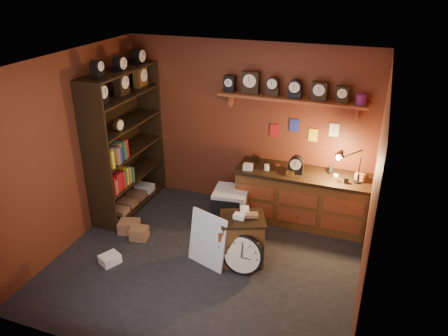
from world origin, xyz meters
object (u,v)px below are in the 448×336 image
low_cabinet (242,237)px  shelving_unit (123,136)px  workbench (302,195)px  big_round_clock (243,255)px

low_cabinet → shelving_unit: bearing=138.5°
shelving_unit → workbench: shelving_unit is taller
workbench → low_cabinet: (-0.56, -1.26, -0.11)m
big_round_clock → workbench: bearing=72.9°
workbench → big_round_clock: (-0.47, -1.52, -0.20)m
shelving_unit → big_round_clock: size_ratio=4.60×
workbench → big_round_clock: size_ratio=3.64×
low_cabinet → big_round_clock: low_cabinet is taller
shelving_unit → big_round_clock: (2.33, -1.02, -0.98)m
big_round_clock → shelving_unit: bearing=156.2°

